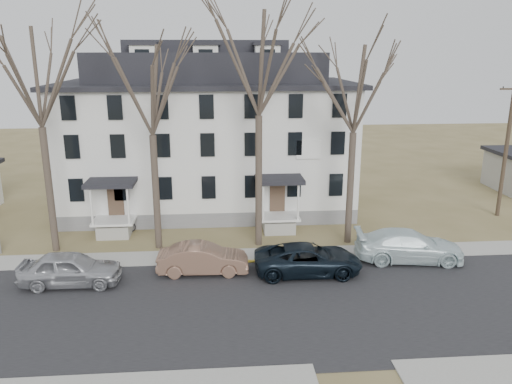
{
  "coord_description": "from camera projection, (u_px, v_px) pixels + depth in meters",
  "views": [
    {
      "loc": [
        -1.36,
        -18.44,
        11.3
      ],
      "look_at": [
        0.78,
        9.0,
        3.54
      ],
      "focal_mm": 35.0,
      "sensor_mm": 36.0,
      "label": 1
    }
  ],
  "objects": [
    {
      "name": "ground",
      "position": [
        254.0,
        332.0,
        20.87
      ],
      "size": [
        120.0,
        120.0,
        0.0
      ],
      "primitive_type": "plane",
      "color": "olive",
      "rests_on": "ground"
    },
    {
      "name": "main_road",
      "position": [
        251.0,
        308.0,
        22.79
      ],
      "size": [
        120.0,
        10.0,
        0.04
      ],
      "primitive_type": "cube",
      "color": "#27272A",
      "rests_on": "ground"
    },
    {
      "name": "far_sidewalk",
      "position": [
        244.0,
        256.0,
        28.54
      ],
      "size": [
        120.0,
        2.0,
        0.08
      ],
      "primitive_type": "cube",
      "color": "#A09F97",
      "rests_on": "ground"
    },
    {
      "name": "yellow_curb",
      "position": [
        333.0,
        260.0,
        28.05
      ],
      "size": [
        14.0,
        0.25,
        0.06
      ],
      "primitive_type": "cube",
      "color": "gold",
      "rests_on": "ground"
    },
    {
      "name": "boarding_house",
      "position": [
        209.0,
        136.0,
        36.49
      ],
      "size": [
        20.8,
        12.36,
        12.05
      ],
      "color": "slate",
      "rests_on": "ground"
    },
    {
      "name": "tree_far_left",
      "position": [
        35.0,
        70.0,
        26.64
      ],
      "size": [
        8.4,
        8.4,
        13.72
      ],
      "color": "#473B31",
      "rests_on": "ground"
    },
    {
      "name": "tree_mid_left",
      "position": [
        150.0,
        84.0,
        27.29
      ],
      "size": [
        7.8,
        7.8,
        12.74
      ],
      "color": "#473B31",
      "rests_on": "ground"
    },
    {
      "name": "tree_center",
      "position": [
        259.0,
        56.0,
        27.34
      ],
      "size": [
        9.0,
        9.0,
        14.7
      ],
      "color": "#473B31",
      "rests_on": "ground"
    },
    {
      "name": "tree_mid_right",
      "position": [
        356.0,
        83.0,
        28.15
      ],
      "size": [
        7.8,
        7.8,
        12.74
      ],
      "color": "#473B31",
      "rests_on": "ground"
    },
    {
      "name": "utility_pole_far",
      "position": [
        506.0,
        148.0,
        34.35
      ],
      "size": [
        2.0,
        0.28,
        9.5
      ],
      "color": "#3D3023",
      "rests_on": "ground"
    },
    {
      "name": "car_silver",
      "position": [
        70.0,
        269.0,
        24.81
      ],
      "size": [
        5.0,
        2.07,
        1.7
      ],
      "primitive_type": "imported",
      "rotation": [
        0.0,
        0.0,
        1.56
      ],
      "color": "#A8AAAF",
      "rests_on": "ground"
    },
    {
      "name": "car_tan",
      "position": [
        203.0,
        259.0,
        26.17
      ],
      "size": [
        4.79,
        1.79,
        1.56
      ],
      "primitive_type": "imported",
      "rotation": [
        0.0,
        0.0,
        1.54
      ],
      "color": "brown",
      "rests_on": "ground"
    },
    {
      "name": "car_navy",
      "position": [
        308.0,
        260.0,
        26.13
      ],
      "size": [
        5.65,
        2.66,
        1.56
      ],
      "primitive_type": "imported",
      "rotation": [
        0.0,
        0.0,
        1.56
      ],
      "color": "black",
      "rests_on": "ground"
    },
    {
      "name": "car_white",
      "position": [
        409.0,
        246.0,
        27.73
      ],
      "size": [
        6.17,
        3.07,
        1.72
      ],
      "primitive_type": "imported",
      "rotation": [
        0.0,
        0.0,
        1.46
      ],
      "color": "silver",
      "rests_on": "ground"
    },
    {
      "name": "bicycle_left",
      "position": [
        121.0,
        225.0,
        32.2
      ],
      "size": [
        1.93,
        0.74,
        1.0
      ],
      "primitive_type": "imported",
      "rotation": [
        0.0,
        0.0,
        1.53
      ],
      "color": "black",
      "rests_on": "ground"
    }
  ]
}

